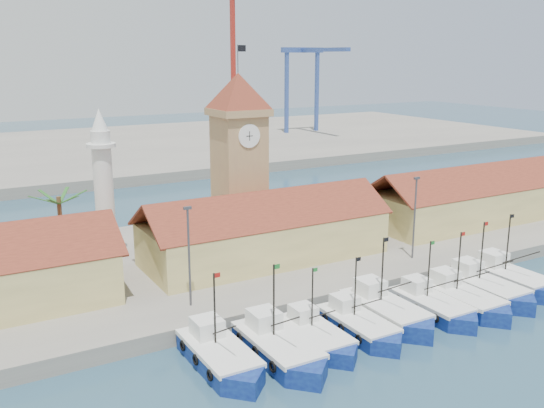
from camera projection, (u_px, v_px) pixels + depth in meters
ground at (383, 344)px, 49.71m from camera, size 400.00×400.00×0.00m
quay at (248, 254)px, 69.77m from camera, size 140.00×32.00×1.50m
terminal at (79, 152)px, 142.21m from camera, size 240.00×80.00×2.00m
boat_0 at (221, 358)px, 45.79m from camera, size 3.72×10.18×7.70m
boat_1 at (280, 350)px, 46.99m from camera, size 3.83×10.50×7.95m
boat_2 at (317, 338)px, 49.28m from camera, size 3.28×8.98×6.80m
boat_3 at (360, 327)px, 51.19m from camera, size 3.39×9.29×7.03m
boat_4 at (388, 313)px, 53.79m from camera, size 3.83×10.49×7.94m
boat_5 at (433, 307)px, 55.12m from camera, size 3.47×9.50×7.19m
boat_6 at (464, 300)px, 56.61m from camera, size 3.66×10.02×7.59m
boat_7 at (486, 290)px, 59.11m from camera, size 3.79×10.37×7.85m
boat_8 at (512, 280)px, 61.54m from camera, size 3.84×10.52×7.96m
hall_center at (265, 236)px, 65.62m from camera, size 27.04×10.13×7.61m
hall_right at (473, 202)px, 81.05m from camera, size 31.20×10.13×7.61m
clock_tower at (239, 156)px, 68.77m from camera, size 5.80×5.80×22.70m
minaret at (104, 185)px, 63.77m from camera, size 3.00×3.00×16.30m
palm_tree at (61, 228)px, 60.50m from camera, size 5.60×5.03×8.39m
lamp_posts at (310, 232)px, 58.53m from camera, size 80.70×0.25×9.03m
crane_red_right at (235, 38)px, 149.16m from camera, size 1.00×32.09×45.39m
gantry at (309, 67)px, 164.73m from camera, size 13.00×22.00×23.20m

